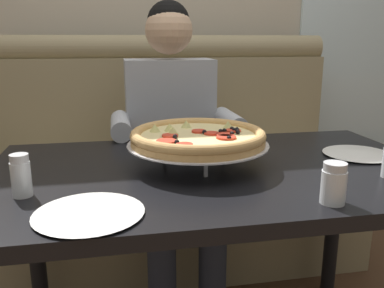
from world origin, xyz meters
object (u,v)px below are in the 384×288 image
(dining_table, at_px, (216,194))
(shaker_pepper_flakes, at_px, (333,186))
(plate_near_left, at_px, (89,211))
(booth_bench, at_px, (175,177))
(plate_near_right, at_px, (358,152))
(patio_chair, at_px, (309,106))
(pizza, at_px, (198,137))
(shaker_oregano, at_px, (21,179))
(diner_main, at_px, (173,131))

(dining_table, height_order, shaker_pepper_flakes, shaker_pepper_flakes)
(plate_near_left, bearing_deg, shaker_pepper_flakes, -3.93)
(booth_bench, relative_size, plate_near_right, 7.80)
(plate_near_right, xyz_separation_m, patio_chair, (0.93, 2.19, -0.21))
(pizza, distance_m, shaker_pepper_flakes, 0.44)
(plate_near_right, height_order, patio_chair, patio_chair)
(booth_bench, height_order, dining_table, booth_bench)
(plate_near_left, height_order, patio_chair, patio_chair)
(shaker_oregano, bearing_deg, diner_main, 56.98)
(shaker_pepper_flakes, height_order, patio_chair, patio_chair)
(dining_table, relative_size, pizza, 3.16)
(booth_bench, relative_size, shaker_pepper_flakes, 17.89)
(shaker_oregano, height_order, plate_near_left, shaker_oregano)
(diner_main, xyz_separation_m, pizza, (-0.00, -0.57, 0.11))
(dining_table, height_order, plate_near_left, plate_near_left)
(pizza, relative_size, plate_near_right, 1.89)
(plate_near_left, bearing_deg, diner_main, 70.48)
(booth_bench, relative_size, shaker_oregano, 16.61)
(dining_table, xyz_separation_m, pizza, (-0.05, 0.03, 0.17))
(diner_main, xyz_separation_m, plate_near_right, (0.55, -0.56, 0.03))
(diner_main, height_order, plate_near_right, diner_main)
(pizza, height_order, shaker_oregano, pizza)
(plate_near_left, bearing_deg, shaker_oregano, 138.77)
(dining_table, bearing_deg, pizza, 145.67)
(pizza, xyz_separation_m, shaker_pepper_flakes, (0.25, -0.36, -0.05))
(dining_table, xyz_separation_m, plate_near_left, (-0.36, -0.29, 0.10))
(pizza, height_order, patio_chair, patio_chair)
(shaker_oregano, bearing_deg, booth_bench, 62.34)
(dining_table, xyz_separation_m, shaker_pepper_flakes, (0.20, -0.32, 0.13))
(dining_table, distance_m, pizza, 0.18)
(plate_near_left, bearing_deg, pizza, 45.75)
(diner_main, relative_size, plate_near_right, 5.56)
(booth_bench, distance_m, pizza, 0.94)
(dining_table, bearing_deg, patio_chair, 57.35)
(shaker_oregano, bearing_deg, dining_table, 14.67)
(shaker_pepper_flakes, xyz_separation_m, plate_near_left, (-0.56, 0.04, -0.03))
(shaker_pepper_flakes, relative_size, patio_chair, 0.12)
(pizza, bearing_deg, plate_near_left, -134.25)
(diner_main, bearing_deg, shaker_pepper_flakes, -75.01)
(shaker_oregano, bearing_deg, patio_chair, 50.41)
(diner_main, height_order, patio_chair, diner_main)
(booth_bench, relative_size, dining_table, 1.31)
(booth_bench, distance_m, patio_chair, 1.97)
(booth_bench, xyz_separation_m, pizza, (-0.05, -0.84, 0.42))
(shaker_pepper_flakes, bearing_deg, pizza, 125.19)
(shaker_pepper_flakes, distance_m, plate_near_right, 0.47)
(shaker_oregano, bearing_deg, pizza, 19.84)
(shaker_pepper_flakes, relative_size, shaker_oregano, 0.93)
(booth_bench, relative_size, plate_near_left, 7.26)
(shaker_pepper_flakes, distance_m, plate_near_left, 0.57)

